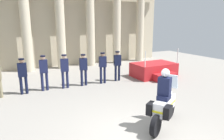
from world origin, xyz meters
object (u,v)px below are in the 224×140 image
object	(u,v)px
officer_in_row_1	(23,73)
officer_in_row_2	(44,70)
officer_in_row_3	(65,69)
officer_in_row_6	(117,63)
officer_in_row_4	(83,67)
motorcycle_with_rider	(164,103)
officer_in_row_5	(103,65)
reviewing_stand	(154,70)

from	to	relation	value
officer_in_row_1	officer_in_row_2	xyz separation A→B (m)	(0.94, 0.09, 0.04)
officer_in_row_3	officer_in_row_6	world-z (taller)	officer_in_row_3
officer_in_row_2	officer_in_row_4	bearing A→B (deg)	-174.66
motorcycle_with_rider	officer_in_row_5	bearing A→B (deg)	55.81
officer_in_row_6	motorcycle_with_rider	xyz separation A→B (m)	(-1.30, -5.37, -0.20)
officer_in_row_5	motorcycle_with_rider	distance (m)	5.29
officer_in_row_5	motorcycle_with_rider	size ratio (longest dim) A/B	0.89
officer_in_row_1	officer_in_row_5	xyz separation A→B (m)	(3.97, -0.09, 0.02)
officer_in_row_2	motorcycle_with_rider	bearing A→B (deg)	124.26
officer_in_row_2	officer_in_row_6	world-z (taller)	officer_in_row_2
officer_in_row_3	reviewing_stand	bearing A→B (deg)	-174.53
officer_in_row_5	motorcycle_with_rider	world-z (taller)	motorcycle_with_rider
officer_in_row_3	officer_in_row_6	distance (m)	2.99
officer_in_row_2	officer_in_row_6	bearing A→B (deg)	-173.15
reviewing_stand	officer_in_row_6	world-z (taller)	reviewing_stand
officer_in_row_3	motorcycle_with_rider	size ratio (longest dim) A/B	0.90
officer_in_row_1	motorcycle_with_rider	distance (m)	6.48
officer_in_row_1	officer_in_row_6	world-z (taller)	officer_in_row_6
officer_in_row_2	motorcycle_with_rider	size ratio (longest dim) A/B	0.91
officer_in_row_5	officer_in_row_6	distance (m)	0.95
officer_in_row_4	officer_in_row_3	bearing A→B (deg)	7.81
officer_in_row_4	officer_in_row_2	bearing A→B (deg)	5.34
officer_in_row_3	motorcycle_with_rider	distance (m)	5.63
officer_in_row_5	reviewing_stand	bearing A→B (deg)	-174.70
officer_in_row_1	officer_in_row_4	xyz separation A→B (m)	(2.91, -0.01, -0.00)
officer_in_row_4	motorcycle_with_rider	bearing A→B (deg)	105.68
reviewing_stand	officer_in_row_2	distance (m)	6.45
reviewing_stand	motorcycle_with_rider	bearing A→B (deg)	-126.12
officer_in_row_2	officer_in_row_4	distance (m)	1.97
reviewing_stand	officer_in_row_6	xyz separation A→B (m)	(-2.44, 0.25, 0.59)
officer_in_row_2	officer_in_row_4	world-z (taller)	officer_in_row_2
reviewing_stand	motorcycle_with_rider	world-z (taller)	motorcycle_with_rider
reviewing_stand	officer_in_row_4	distance (m)	4.49
officer_in_row_3	officer_in_row_4	size ratio (longest dim) A/B	1.03
officer_in_row_1	officer_in_row_3	distance (m)	1.93
officer_in_row_3	officer_in_row_4	world-z (taller)	officer_in_row_3
officer_in_row_1	motorcycle_with_rider	xyz separation A→B (m)	(3.62, -5.37, -0.19)
officer_in_row_6	motorcycle_with_rider	distance (m)	5.52
reviewing_stand	officer_in_row_2	size ratio (longest dim) A/B	1.47
officer_in_row_4	officer_in_row_6	distance (m)	2.01
officer_in_row_6	officer_in_row_4	bearing A→B (deg)	8.33
officer_in_row_5	officer_in_row_4	bearing A→B (deg)	3.85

